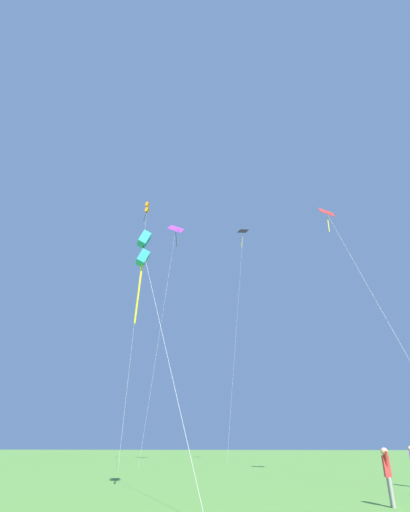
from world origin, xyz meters
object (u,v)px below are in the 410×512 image
object	(u,v)px
kite_red_high	(331,222)
kite_purple_streamer	(175,237)
kite_teal_box	(143,252)
kite_orange_box	(147,210)
person_far_back	(387,471)
kite_black_large	(242,243)

from	to	relation	value
kite_red_high	kite_purple_streamer	bearing A→B (deg)	127.53
kite_teal_box	kite_purple_streamer	size ratio (longest dim) A/B	0.38
kite_teal_box	kite_orange_box	world-z (taller)	kite_orange_box
kite_purple_streamer	person_far_back	xyz separation A→B (m)	(13.75, -30.37, -24.69)
kite_red_high	person_far_back	bearing A→B (deg)	-98.23
kite_purple_streamer	kite_teal_box	bearing A→B (deg)	-80.05
kite_purple_streamer	person_far_back	size ratio (longest dim) A/B	17.00
kite_teal_box	kite_black_large	xyz separation A→B (m)	(3.15, 32.68, 16.43)
kite_red_high	kite_orange_box	bearing A→B (deg)	136.86
kite_orange_box	kite_red_high	xyz separation A→B (m)	(18.37, -17.21, -12.81)
kite_black_large	person_far_back	world-z (taller)	kite_black_large
kite_orange_box	kite_red_high	size ratio (longest dim) A/B	1.71
kite_teal_box	person_far_back	bearing A→B (deg)	-6.48
kite_orange_box	person_far_back	xyz separation A→B (m)	(16.85, -27.71, -27.41)
kite_red_high	person_far_back	world-z (taller)	kite_red_high
kite_black_large	kite_red_high	xyz separation A→B (m)	(6.96, -23.16, -10.36)
kite_orange_box	person_far_back	size ratio (longest dim) A/B	18.02
kite_teal_box	kite_purple_streamer	world-z (taller)	kite_purple_streamer
kite_black_large	kite_orange_box	world-z (taller)	kite_orange_box
kite_black_large	kite_purple_streamer	xyz separation A→B (m)	(-8.31, -3.29, -0.26)
kite_teal_box	kite_black_large	size ratio (longest dim) A/B	0.37
kite_black_large	person_far_back	distance (m)	42.25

